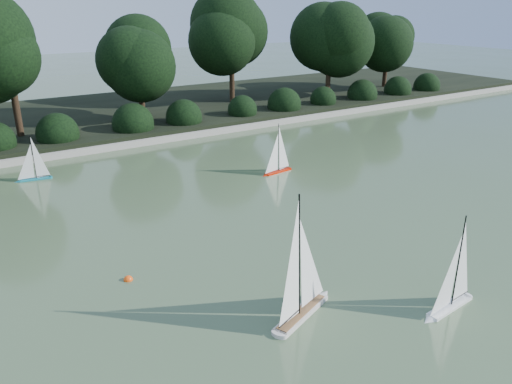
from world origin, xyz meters
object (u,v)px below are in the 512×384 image
(sailboat_white_a, at_px, (448,295))
(race_buoy, at_px, (128,280))
(sailboat_white_b, at_px, (306,293))
(sailboat_orange, at_px, (276,165))
(sailboat_teal, at_px, (31,173))

(sailboat_white_a, relative_size, race_buoy, 10.48)
(sailboat_white_b, height_order, race_buoy, sailboat_white_b)
(sailboat_orange, distance_m, sailboat_teal, 5.92)
(sailboat_teal, distance_m, race_buoy, 5.75)
(race_buoy, bearing_deg, sailboat_white_a, -42.80)
(sailboat_white_b, bearing_deg, race_buoy, 129.33)
(sailboat_white_b, height_order, sailboat_orange, sailboat_white_b)
(sailboat_white_b, xyz_separation_m, sailboat_teal, (-2.12, 7.90, -0.11))
(sailboat_orange, height_order, sailboat_teal, sailboat_orange)
(sailboat_white_a, distance_m, sailboat_teal, 9.71)
(race_buoy, bearing_deg, sailboat_orange, 31.42)
(sailboat_teal, bearing_deg, sailboat_white_b, -74.96)
(sailboat_orange, relative_size, sailboat_teal, 1.11)
(sailboat_white_a, distance_m, sailboat_orange, 6.35)
(sailboat_orange, xyz_separation_m, race_buoy, (-4.89, -2.99, -0.21))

